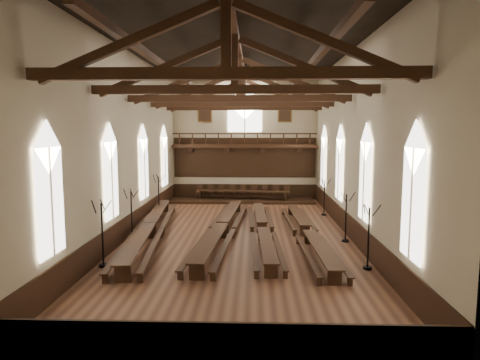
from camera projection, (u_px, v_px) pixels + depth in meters
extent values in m
plane|color=brown|center=(239.00, 236.00, 23.22)|extent=(26.00, 26.00, 0.00)
plane|color=#BDB48F|center=(245.00, 139.00, 35.53)|extent=(12.00, 0.00, 12.00)
plane|color=#BDB48F|center=(218.00, 164.00, 9.73)|extent=(12.00, 0.00, 12.00)
plane|color=#BDB48F|center=(127.00, 144.00, 22.84)|extent=(0.00, 26.00, 26.00)
plane|color=#BDB48F|center=(353.00, 144.00, 22.42)|extent=(0.00, 26.00, 26.00)
plane|color=black|center=(239.00, 47.00, 22.04)|extent=(26.00, 26.00, 0.00)
cube|color=black|center=(245.00, 191.00, 36.01)|extent=(11.90, 0.08, 1.20)
cube|color=black|center=(219.00, 346.00, 10.28)|extent=(11.90, 0.08, 1.20)
cube|color=black|center=(130.00, 225.00, 23.35)|extent=(0.08, 25.90, 1.20)
cube|color=black|center=(350.00, 227.00, 22.94)|extent=(0.08, 25.90, 1.20)
cube|color=white|center=(50.00, 202.00, 14.09)|extent=(0.05, 1.80, 3.60)
cube|color=white|center=(47.00, 147.00, 13.88)|extent=(0.05, 1.80, 1.80)
cylinder|color=#BDB48F|center=(52.00, 202.00, 14.09)|extent=(0.08, 0.08, 3.60)
cube|color=white|center=(111.00, 181.00, 20.04)|extent=(0.05, 1.80, 3.60)
cube|color=white|center=(110.00, 142.00, 19.83)|extent=(0.05, 1.80, 1.80)
cylinder|color=#BDB48F|center=(112.00, 181.00, 20.04)|extent=(0.08, 0.08, 3.60)
cube|color=white|center=(144.00, 169.00, 26.00)|extent=(0.05, 1.80, 3.60)
cube|color=white|center=(143.00, 139.00, 25.79)|extent=(0.05, 1.80, 1.80)
cylinder|color=#BDB48F|center=(145.00, 169.00, 26.00)|extent=(0.08, 0.08, 3.60)
cube|color=white|center=(165.00, 162.00, 31.95)|extent=(0.05, 1.80, 3.60)
cube|color=white|center=(164.00, 137.00, 31.74)|extent=(0.05, 1.80, 1.80)
cylinder|color=#BDB48F|center=(165.00, 162.00, 31.95)|extent=(0.08, 0.08, 3.60)
cube|color=white|center=(412.00, 204.00, 13.68)|extent=(0.05, 1.80, 3.60)
cube|color=white|center=(415.00, 148.00, 13.47)|extent=(0.05, 1.80, 1.80)
cylinder|color=#BDB48F|center=(411.00, 204.00, 13.68)|extent=(0.08, 0.08, 3.60)
cube|color=white|center=(365.00, 182.00, 19.64)|extent=(0.05, 1.80, 3.60)
cube|color=white|center=(366.00, 142.00, 19.43)|extent=(0.05, 1.80, 1.80)
cylinder|color=#BDB48F|center=(364.00, 182.00, 19.64)|extent=(0.08, 0.08, 3.60)
cube|color=white|center=(339.00, 169.00, 25.59)|extent=(0.05, 1.80, 3.60)
cube|color=white|center=(340.00, 139.00, 25.38)|extent=(0.05, 1.80, 1.80)
cylinder|color=#BDB48F|center=(338.00, 169.00, 25.59)|extent=(0.08, 0.08, 3.60)
cube|color=white|center=(323.00, 162.00, 31.55)|extent=(0.05, 1.80, 3.60)
cube|color=white|center=(324.00, 137.00, 31.34)|extent=(0.05, 1.80, 1.80)
cylinder|color=#BDB48F|center=(323.00, 162.00, 31.55)|extent=(0.08, 0.08, 3.60)
cube|color=white|center=(245.00, 117.00, 35.22)|extent=(2.80, 0.05, 2.40)
cube|color=white|center=(245.00, 102.00, 35.08)|extent=(2.80, 0.05, 2.80)
cylinder|color=#BDB48F|center=(245.00, 117.00, 35.18)|extent=(0.10, 0.10, 2.40)
cube|color=#392312|center=(245.00, 146.00, 34.96)|extent=(11.80, 1.20, 0.20)
cube|color=black|center=(245.00, 158.00, 35.65)|extent=(11.80, 0.10, 3.30)
cube|color=#392312|center=(244.00, 134.00, 34.30)|extent=(11.60, 0.12, 0.10)
cube|color=#392312|center=(244.00, 145.00, 34.40)|extent=(11.60, 0.12, 0.10)
cube|color=#392312|center=(191.00, 149.00, 35.54)|extent=(0.35, 0.40, 0.50)
cube|color=#392312|center=(227.00, 149.00, 35.43)|extent=(0.35, 0.40, 0.50)
cube|color=#392312|center=(263.00, 149.00, 35.33)|extent=(0.35, 0.40, 0.50)
cube|color=#392312|center=(299.00, 149.00, 35.23)|extent=(0.35, 0.40, 0.50)
cube|color=brown|center=(205.00, 113.00, 35.31)|extent=(1.15, 0.06, 1.45)
cube|color=black|center=(205.00, 113.00, 35.27)|extent=(0.95, 0.04, 1.25)
cube|color=brown|center=(285.00, 113.00, 35.08)|extent=(1.15, 0.06, 1.45)
cube|color=black|center=(285.00, 113.00, 35.04)|extent=(0.95, 0.04, 1.25)
cube|color=#392312|center=(226.00, 74.00, 12.42)|extent=(11.70, 0.35, 0.35)
cube|color=#392312|center=(226.00, 27.00, 12.27)|extent=(0.30, 0.30, 2.40)
cube|color=#392312|center=(127.00, 42.00, 12.42)|extent=(5.44, 0.26, 2.40)
cube|color=#392312|center=(327.00, 41.00, 12.22)|extent=(5.44, 0.26, 2.40)
cube|color=#392312|center=(234.00, 89.00, 17.38)|extent=(11.70, 0.35, 0.35)
cube|color=#392312|center=(234.00, 57.00, 17.23)|extent=(0.30, 0.30, 2.40)
cube|color=#392312|center=(164.00, 67.00, 17.38)|extent=(5.44, 0.26, 2.40)
cube|color=#392312|center=(306.00, 67.00, 17.18)|extent=(5.44, 0.26, 2.40)
cube|color=#392312|center=(239.00, 98.00, 22.35)|extent=(11.70, 0.35, 0.35)
cube|color=#392312|center=(239.00, 73.00, 22.19)|extent=(0.30, 0.30, 2.40)
cube|color=#392312|center=(184.00, 81.00, 22.34)|extent=(5.44, 0.26, 2.40)
cube|color=#392312|center=(294.00, 81.00, 22.14)|extent=(5.44, 0.26, 2.40)
cube|color=#392312|center=(242.00, 104.00, 27.31)|extent=(11.70, 0.35, 0.35)
cube|color=#392312|center=(242.00, 83.00, 27.16)|extent=(0.30, 0.30, 2.40)
cube|color=#392312|center=(197.00, 90.00, 27.30)|extent=(5.44, 0.26, 2.40)
cube|color=#392312|center=(287.00, 90.00, 27.10)|extent=(5.44, 0.26, 2.40)
cube|color=#392312|center=(244.00, 108.00, 32.27)|extent=(11.70, 0.35, 0.35)
cube|color=#392312|center=(244.00, 90.00, 32.12)|extent=(0.30, 0.30, 2.40)
cube|color=#392312|center=(206.00, 96.00, 32.26)|extent=(5.44, 0.26, 2.40)
cube|color=#392312|center=(282.00, 96.00, 32.07)|extent=(5.44, 0.26, 2.40)
cube|color=#392312|center=(175.00, 73.00, 22.31)|extent=(0.25, 25.70, 0.25)
cube|color=#392312|center=(304.00, 73.00, 22.08)|extent=(0.25, 25.70, 0.25)
cube|color=#392312|center=(239.00, 53.00, 22.08)|extent=(0.30, 25.70, 0.30)
cube|color=#392312|center=(129.00, 241.00, 19.43)|extent=(1.47, 7.39, 0.08)
cube|color=#392312|center=(103.00, 274.00, 16.19)|extent=(0.63, 0.15, 0.70)
cube|color=#392312|center=(147.00, 232.00, 22.76)|extent=(0.63, 0.15, 0.70)
cube|color=#392312|center=(129.00, 251.00, 19.49)|extent=(0.74, 6.49, 0.08)
cube|color=#392312|center=(114.00, 248.00, 19.42)|extent=(1.03, 7.34, 0.06)
cube|color=#392312|center=(86.00, 278.00, 16.12)|extent=(0.24, 0.10, 0.41)
cube|color=#392312|center=(135.00, 235.00, 22.79)|extent=(0.24, 0.10, 0.41)
cube|color=#392312|center=(143.00, 247.00, 19.51)|extent=(1.03, 7.34, 0.06)
cube|color=#392312|center=(121.00, 277.00, 16.20)|extent=(0.24, 0.10, 0.41)
cube|color=#392312|center=(160.00, 234.00, 22.87)|extent=(0.24, 0.10, 0.41)
cube|color=#392312|center=(163.00, 210.00, 26.78)|extent=(1.47, 7.39, 0.08)
cube|color=#392312|center=(151.00, 229.00, 23.54)|extent=(0.63, 0.15, 0.70)
cube|color=#392312|center=(173.00, 207.00, 30.11)|extent=(0.63, 0.15, 0.70)
cube|color=#392312|center=(163.00, 218.00, 26.83)|extent=(0.74, 6.49, 0.08)
cube|color=#392312|center=(153.00, 215.00, 26.77)|extent=(1.03, 7.34, 0.06)
cube|color=#392312|center=(139.00, 232.00, 23.46)|extent=(0.24, 0.10, 0.41)
cube|color=#392312|center=(164.00, 209.00, 30.13)|extent=(0.24, 0.10, 0.41)
cube|color=#392312|center=(174.00, 215.00, 26.85)|extent=(1.03, 7.34, 0.06)
cube|color=#392312|center=(162.00, 231.00, 23.55)|extent=(0.24, 0.10, 0.41)
cube|color=#392312|center=(183.00, 209.00, 30.22)|extent=(0.24, 0.10, 0.41)
cube|color=#392312|center=(216.00, 241.00, 19.56)|extent=(1.18, 7.16, 0.08)
cube|color=#392312|center=(209.00, 272.00, 16.42)|extent=(0.61, 0.12, 0.68)
cube|color=#392312|center=(222.00, 232.00, 22.79)|extent=(0.61, 0.12, 0.68)
cube|color=#392312|center=(216.00, 251.00, 19.61)|extent=(0.49, 6.31, 0.08)
cube|color=#392312|center=(203.00, 247.00, 19.66)|extent=(0.75, 7.14, 0.06)
cube|color=#392312|center=(193.00, 275.00, 16.45)|extent=(0.23, 0.09, 0.40)
cube|color=#392312|center=(210.00, 234.00, 22.92)|extent=(0.23, 0.09, 0.40)
cube|color=#392312|center=(230.00, 247.00, 19.53)|extent=(0.75, 7.14, 0.06)
cube|color=#392312|center=(225.00, 276.00, 16.32)|extent=(0.23, 0.09, 0.40)
cube|color=#392312|center=(234.00, 235.00, 22.79)|extent=(0.23, 0.09, 0.40)
cube|color=#392312|center=(227.00, 210.00, 26.90)|extent=(1.18, 7.16, 0.08)
cube|color=#392312|center=(223.00, 228.00, 23.76)|extent=(0.61, 0.12, 0.68)
cube|color=#392312|center=(230.00, 207.00, 30.13)|extent=(0.61, 0.12, 0.68)
cube|color=#392312|center=(227.00, 218.00, 26.96)|extent=(0.49, 6.31, 0.08)
cube|color=#392312|center=(217.00, 215.00, 27.00)|extent=(0.75, 7.14, 0.06)
cube|color=#392312|center=(212.00, 230.00, 23.79)|extent=(0.23, 0.09, 0.40)
cube|color=#392312|center=(221.00, 209.00, 30.26)|extent=(0.23, 0.09, 0.40)
cube|color=#392312|center=(237.00, 215.00, 26.88)|extent=(0.75, 7.14, 0.06)
cube|color=#392312|center=(234.00, 231.00, 23.67)|extent=(0.23, 0.09, 0.40)
cube|color=#392312|center=(239.00, 209.00, 30.14)|extent=(0.23, 0.09, 0.40)
cube|color=#392312|center=(264.00, 243.00, 19.43)|extent=(0.82, 6.29, 0.07)
cube|color=#392312|center=(266.00, 271.00, 16.66)|extent=(0.54, 0.09, 0.60)
cube|color=#392312|center=(263.00, 235.00, 22.27)|extent=(0.54, 0.09, 0.60)
cube|color=#392312|center=(264.00, 252.00, 19.47)|extent=(0.24, 5.56, 0.07)
cube|color=#392312|center=(252.00, 249.00, 19.46)|extent=(0.44, 6.28, 0.05)
cube|color=#392312|center=(251.00, 274.00, 16.64)|extent=(0.20, 0.07, 0.35)
cube|color=#392312|center=(252.00, 237.00, 22.33)|extent=(0.20, 0.07, 0.35)
cube|color=#392312|center=(276.00, 249.00, 19.45)|extent=(0.44, 6.28, 0.05)
cube|color=#392312|center=(280.00, 274.00, 16.63)|extent=(0.20, 0.07, 0.35)
cube|color=#392312|center=(274.00, 237.00, 22.32)|extent=(0.20, 0.07, 0.35)
cube|color=#392312|center=(262.00, 212.00, 26.77)|extent=(0.82, 6.29, 0.07)
cube|color=#392312|center=(262.00, 228.00, 24.01)|extent=(0.54, 0.09, 0.60)
cube|color=#392312|center=(261.00, 209.00, 29.61)|extent=(0.54, 0.09, 0.60)
cube|color=#392312|center=(262.00, 219.00, 26.82)|extent=(0.24, 5.56, 0.07)
cube|color=#392312|center=(253.00, 216.00, 26.80)|extent=(0.44, 6.28, 0.05)
cube|color=#392312|center=(252.00, 230.00, 23.98)|extent=(0.20, 0.07, 0.35)
cube|color=#392312|center=(253.00, 211.00, 29.67)|extent=(0.20, 0.07, 0.35)
cube|color=#392312|center=(270.00, 216.00, 26.80)|extent=(0.44, 6.28, 0.05)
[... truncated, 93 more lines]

